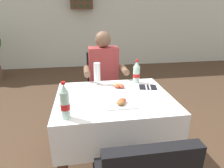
{
  "coord_description": "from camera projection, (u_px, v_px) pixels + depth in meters",
  "views": [
    {
      "loc": [
        -0.31,
        -1.55,
        1.47
      ],
      "look_at": [
        -0.05,
        0.09,
        0.84
      ],
      "focal_mm": 30.37,
      "sensor_mm": 36.0,
      "label": 1
    }
  ],
  "objects": [
    {
      "name": "plate_near_camera",
      "position": [
        120.0,
        102.0,
        1.57
      ],
      "size": [
        0.25,
        0.25,
        0.05
      ],
      "color": "white",
      "rests_on": "main_dining_table"
    },
    {
      "name": "main_dining_table",
      "position": [
        114.0,
        114.0,
        1.78
      ],
      "size": [
        1.03,
        0.84,
        0.76
      ],
      "color": "white",
      "rests_on": "ground"
    },
    {
      "name": "seated_diner_far",
      "position": [
        104.0,
        77.0,
        2.38
      ],
      "size": [
        0.5,
        0.46,
        1.26
      ],
      "color": "#282D42",
      "rests_on": "ground"
    },
    {
      "name": "ground_plane",
      "position": [
        118.0,
        161.0,
        2.0
      ],
      "size": [
        11.0,
        11.0,
        0.0
      ],
      "primitive_type": "plane",
      "color": "#473323"
    },
    {
      "name": "plate_far_diner",
      "position": [
        118.0,
        87.0,
        1.88
      ],
      "size": [
        0.22,
        0.22,
        0.05
      ],
      "color": "white",
      "rests_on": "main_dining_table"
    },
    {
      "name": "chair_far_diner_seat",
      "position": [
        104.0,
        85.0,
        2.53
      ],
      "size": [
        0.44,
        0.5,
        0.97
      ],
      "color": "black",
      "rests_on": "ground"
    },
    {
      "name": "back_wall",
      "position": [
        92.0,
        10.0,
        5.05
      ],
      "size": [
        11.0,
        0.12,
        3.03
      ],
      "primitive_type": "cube",
      "color": "silver",
      "rests_on": "ground"
    },
    {
      "name": "wall_bottle_rack",
      "position": [
        81.0,
        0.0,
        4.77
      ],
      "size": [
        0.56,
        0.21,
        0.42
      ],
      "color": "#472D1E"
    },
    {
      "name": "cola_bottle_primary",
      "position": [
        136.0,
        73.0,
        2.01
      ],
      "size": [
        0.07,
        0.07,
        0.25
      ],
      "color": "silver",
      "rests_on": "main_dining_table"
    },
    {
      "name": "beer_glass_left",
      "position": [
        97.0,
        74.0,
        1.96
      ],
      "size": [
        0.07,
        0.07,
        0.23
      ],
      "color": "white",
      "rests_on": "main_dining_table"
    },
    {
      "name": "cola_bottle_secondary",
      "position": [
        65.0,
        103.0,
        1.32
      ],
      "size": [
        0.07,
        0.07,
        0.28
      ],
      "color": "silver",
      "rests_on": "main_dining_table"
    },
    {
      "name": "napkin_cutlery_set",
      "position": [
        148.0,
        87.0,
        1.91
      ],
      "size": [
        0.2,
        0.2,
        0.01
      ],
      "color": "black",
      "rests_on": "main_dining_table"
    }
  ]
}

